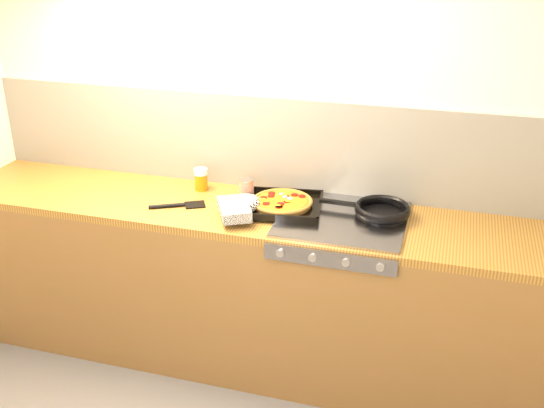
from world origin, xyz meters
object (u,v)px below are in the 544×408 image
(pizza_on_tray, at_px, (269,204))
(tomato_can, at_px, (246,189))
(juice_glass, at_px, (201,179))
(frying_pan, at_px, (381,210))

(pizza_on_tray, relative_size, tomato_can, 4.70)
(tomato_can, distance_m, juice_glass, 0.28)
(pizza_on_tray, relative_size, frying_pan, 1.16)
(pizza_on_tray, xyz_separation_m, frying_pan, (0.54, 0.09, -0.00))
(frying_pan, height_order, juice_glass, juice_glass)
(tomato_can, height_order, juice_glass, juice_glass)
(juice_glass, bearing_deg, pizza_on_tray, -21.39)
(frying_pan, distance_m, tomato_can, 0.70)
(frying_pan, bearing_deg, juice_glass, 175.35)
(pizza_on_tray, relative_size, juice_glass, 4.38)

